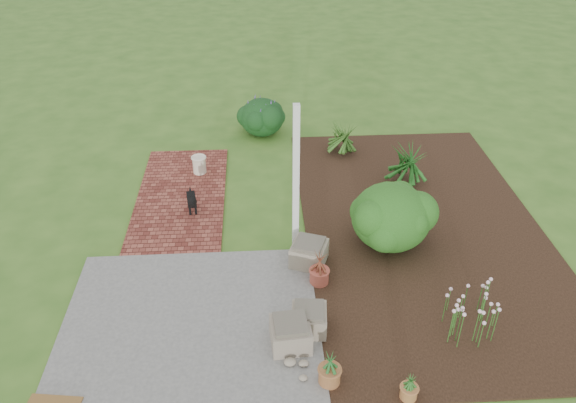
{
  "coord_description": "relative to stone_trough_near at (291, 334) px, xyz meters",
  "views": [
    {
      "loc": [
        -0.25,
        -7.09,
        5.62
      ],
      "look_at": [
        0.2,
        0.4,
        0.7
      ],
      "focal_mm": 35.0,
      "sensor_mm": 36.0,
      "label": 1
    }
  ],
  "objects": [
    {
      "name": "brick_path",
      "position": [
        -1.79,
        3.74,
        -0.19
      ],
      "size": [
        1.6,
        3.5,
        0.04
      ],
      "primitive_type": "cube",
      "color": "#5B231C",
      "rests_on": "ground"
    },
    {
      "name": "agapanthus_clump_back",
      "position": [
        2.45,
        3.99,
        0.27
      ],
      "size": [
        1.22,
        1.22,
        0.9
      ],
      "primitive_type": null,
      "rotation": [
        0.0,
        0.0,
        -0.25
      ],
      "color": "#144419",
      "rests_on": "garden_bed"
    },
    {
      "name": "cream_ceramic_urn",
      "position": [
        -1.5,
        4.55,
        0.0
      ],
      "size": [
        0.29,
        0.29,
        0.34
      ],
      "primitive_type": "cylinder",
      "rotation": [
        0.0,
        0.0,
        0.15
      ],
      "color": "beige",
      "rests_on": "brick_path"
    },
    {
      "name": "ground",
      "position": [
        -0.09,
        1.99,
        -0.21
      ],
      "size": [
        80.0,
        80.0,
        0.0
      ],
      "primitive_type": "plane",
      "color": "#34621E",
      "rests_on": "ground"
    },
    {
      "name": "garden_bed",
      "position": [
        2.41,
        2.49,
        -0.19
      ],
      "size": [
        4.0,
        7.0,
        0.03
      ],
      "primitive_type": "cube",
      "color": "black",
      "rests_on": "ground"
    },
    {
      "name": "terracotta_pot_small_right",
      "position": [
        0.43,
        -0.63,
        -0.06
      ],
      "size": [
        0.35,
        0.35,
        0.23
      ],
      "primitive_type": "cylinder",
      "rotation": [
        0.0,
        0.0,
        0.43
      ],
      "color": "#925A31",
      "rests_on": "garden_bed"
    },
    {
      "name": "evergreen_shrub",
      "position": [
        1.73,
        2.09,
        0.36
      ],
      "size": [
        1.5,
        1.5,
        1.07
      ],
      "primitive_type": "ellipsoid",
      "rotation": [
        0.0,
        0.0,
        -0.21
      ],
      "color": "#12350F",
      "rests_on": "garden_bed"
    },
    {
      "name": "concrete_patio",
      "position": [
        -1.34,
        0.24,
        -0.19
      ],
      "size": [
        3.5,
        3.5,
        0.04
      ],
      "primitive_type": "cube",
      "color": "#60605D",
      "rests_on": "ground"
    },
    {
      "name": "agapanthus_clump_front",
      "position": [
        1.4,
        5.26,
        0.21
      ],
      "size": [
        1.04,
        1.04,
        0.77
      ],
      "primitive_type": null,
      "rotation": [
        0.0,
        0.0,
        0.24
      ],
      "color": "#164411",
      "rests_on": "garden_bed"
    },
    {
      "name": "stone_trough_mid",
      "position": [
        0.26,
        0.25,
        -0.01
      ],
      "size": [
        0.51,
        0.51,
        0.31
      ],
      "primitive_type": "cube",
      "rotation": [
        0.0,
        0.0,
        -0.1
      ],
      "color": "#796F5A",
      "rests_on": "concrete_patio"
    },
    {
      "name": "purple_flowering_bush",
      "position": [
        -0.23,
        6.29,
        0.21
      ],
      "size": [
        1.26,
        1.26,
        0.83
      ],
      "primitive_type": "ellipsoid",
      "rotation": [
        0.0,
        0.0,
        0.36
      ],
      "color": "black",
      "rests_on": "ground"
    },
    {
      "name": "black_dog",
      "position": [
        -1.52,
        3.16,
        0.09
      ],
      "size": [
        0.2,
        0.49,
        0.42
      ],
      "rotation": [
        0.0,
        0.0,
        0.18
      ],
      "color": "black",
      "rests_on": "brick_path"
    },
    {
      "name": "stone_trough_far",
      "position": [
        0.39,
        1.65,
        0.0
      ],
      "size": [
        0.65,
        0.65,
        0.34
      ],
      "primitive_type": "cube",
      "rotation": [
        0.0,
        0.0,
        -0.36
      ],
      "color": "#736B56",
      "rests_on": "concrete_patio"
    },
    {
      "name": "terracotta_pot_small_left",
      "position": [
        1.34,
        -0.91,
        -0.09
      ],
      "size": [
        0.22,
        0.22,
        0.17
      ],
      "primitive_type": "cylinder",
      "rotation": [
        0.0,
        0.0,
        0.05
      ],
      "color": "#A76738",
      "rests_on": "garden_bed"
    },
    {
      "name": "terracotta_pot_bronze",
      "position": [
        0.5,
        1.19,
        -0.06
      ],
      "size": [
        0.3,
        0.3,
        0.23
      ],
      "primitive_type": "cylinder",
      "rotation": [
        0.0,
        0.0,
        0.04
      ],
      "color": "#AE4C3B",
      "rests_on": "garden_bed"
    },
    {
      "name": "veranda_post",
      "position": [
        0.21,
        2.09,
        1.04
      ],
      "size": [
        0.1,
        0.1,
        2.5
      ],
      "primitive_type": "cube",
      "color": "white",
      "rests_on": "ground"
    },
    {
      "name": "pink_flower_patch",
      "position": [
        2.38,
        0.16,
        0.12
      ],
      "size": [
        1.16,
        1.16,
        0.6
      ],
      "primitive_type": null,
      "rotation": [
        0.0,
        0.0,
        -0.29
      ],
      "color": "#113D0F",
      "rests_on": "garden_bed"
    },
    {
      "name": "stone_trough_near",
      "position": [
        0.0,
        0.0,
        0.0
      ],
      "size": [
        0.54,
        0.54,
        0.34
      ],
      "primitive_type": "cube",
      "rotation": [
        0.0,
        0.0,
        0.08
      ],
      "color": "gray",
      "rests_on": "concrete_patio"
    }
  ]
}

